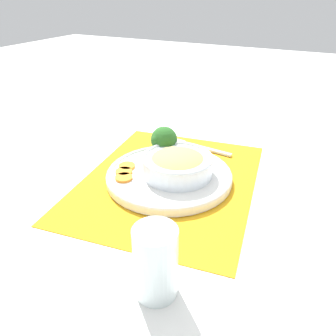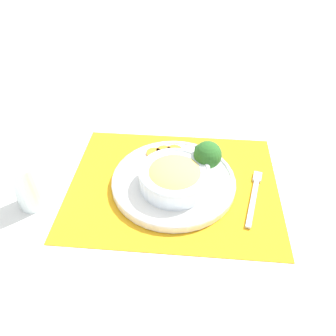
% 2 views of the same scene
% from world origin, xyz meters
% --- Properties ---
extents(ground_plane, '(4.00, 4.00, 0.00)m').
position_xyz_m(ground_plane, '(0.00, 0.00, 0.00)').
color(ground_plane, white).
extents(placemat, '(0.55, 0.46, 0.00)m').
position_xyz_m(placemat, '(0.00, 0.00, 0.00)').
color(placemat, orange).
rests_on(placemat, ground_plane).
extents(plate, '(0.30, 0.30, 0.02)m').
position_xyz_m(plate, '(0.00, 0.00, 0.02)').
color(plate, white).
rests_on(plate, placemat).
extents(bowl, '(0.17, 0.17, 0.06)m').
position_xyz_m(bowl, '(0.01, -0.02, 0.05)').
color(bowl, silver).
rests_on(bowl, plate).
extents(broccoli_floret, '(0.07, 0.07, 0.08)m').
position_xyz_m(broccoli_floret, '(0.07, 0.05, 0.07)').
color(broccoli_floret, '#759E51').
rests_on(broccoli_floret, plate).
extents(carrot_slice_near, '(0.04, 0.04, 0.01)m').
position_xyz_m(carrot_slice_near, '(-0.02, 0.11, 0.02)').
color(carrot_slice_near, orange).
rests_on(carrot_slice_near, plate).
extents(carrot_slice_middle, '(0.04, 0.04, 0.01)m').
position_xyz_m(carrot_slice_middle, '(-0.05, 0.10, 0.02)').
color(carrot_slice_middle, orange).
rests_on(carrot_slice_middle, plate).
extents(carrot_slice_far, '(0.04, 0.04, 0.01)m').
position_xyz_m(carrot_slice_far, '(-0.07, 0.08, 0.02)').
color(carrot_slice_far, orange).
rests_on(carrot_slice_far, plate).
extents(water_glass, '(0.07, 0.07, 0.12)m').
position_xyz_m(water_glass, '(-0.30, -0.13, 0.05)').
color(water_glass, silver).
rests_on(water_glass, ground_plane).
extents(fork, '(0.03, 0.18, 0.01)m').
position_xyz_m(fork, '(0.19, 0.01, 0.01)').
color(fork, silver).
rests_on(fork, placemat).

